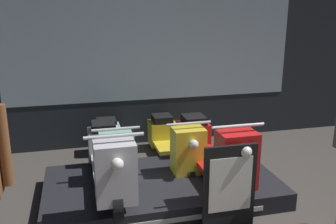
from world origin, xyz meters
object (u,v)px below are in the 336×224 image
object	(u,v)px
scooter_backrow_1	(174,144)
price_sign_board	(229,190)
scooter_display_left	(109,159)
scooter_backrow_0	(112,149)
scooter_display_right	(212,150)

from	to	relation	value
scooter_backrow_1	price_sign_board	distance (m)	1.63
scooter_display_left	price_sign_board	size ratio (longest dim) A/B	2.00
scooter_display_left	scooter_backrow_0	distance (m)	0.83
scooter_display_right	price_sign_board	distance (m)	0.85
price_sign_board	scooter_backrow_1	bearing A→B (deg)	93.38
scooter_display_right	scooter_backrow_1	bearing A→B (deg)	106.64
scooter_backrow_0	scooter_display_right	bearing A→B (deg)	-36.74
scooter_display_left	scooter_backrow_0	xyz separation A→B (m)	(0.10, 0.80, -0.20)
scooter_display_left	price_sign_board	distance (m)	1.32
scooter_display_left	scooter_display_right	size ratio (longest dim) A/B	1.00
scooter_display_left	scooter_display_right	bearing A→B (deg)	0.00
scooter_display_right	scooter_backrow_1	xyz separation A→B (m)	(-0.24, 0.80, -0.20)
scooter_backrow_0	scooter_backrow_1	distance (m)	0.83
scooter_display_right	scooter_backrow_0	bearing A→B (deg)	143.26
scooter_display_left	scooter_display_right	distance (m)	1.16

